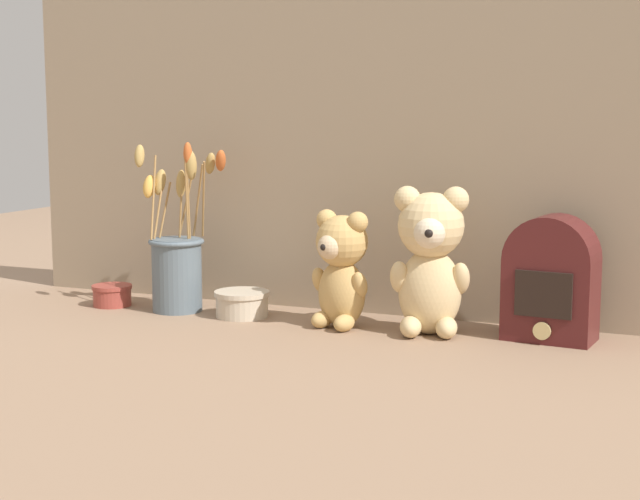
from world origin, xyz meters
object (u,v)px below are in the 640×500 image
object	(u,v)px
flower_vase	(177,260)
decorative_tin_tall	(242,304)
teddy_bear_medium	(341,267)
vintage_radio	(551,279)
decorative_tin_short	(112,295)
teddy_bear_large	(430,258)

from	to	relation	value
flower_vase	decorative_tin_tall	xyz separation A→B (m)	(0.15, -0.00, -0.08)
teddy_bear_medium	vintage_radio	bearing A→B (deg)	7.41
teddy_bear_medium	vintage_radio	distance (m)	0.39
flower_vase	decorative_tin_short	distance (m)	0.18
teddy_bear_large	teddy_bear_medium	size ratio (longest dim) A/B	1.22
teddy_bear_medium	flower_vase	xyz separation A→B (m)	(-0.37, 0.02, -0.01)
decorative_tin_tall	teddy_bear_medium	bearing A→B (deg)	-3.51
decorative_tin_tall	decorative_tin_short	world-z (taller)	decorative_tin_tall
teddy_bear_medium	flower_vase	distance (m)	0.37
vintage_radio	flower_vase	bearing A→B (deg)	-177.41
vintage_radio	decorative_tin_tall	distance (m)	0.62
teddy_bear_medium	flower_vase	size ratio (longest dim) A/B	0.64
teddy_bear_medium	decorative_tin_short	xyz separation A→B (m)	(-0.53, 0.01, -0.10)
teddy_bear_large	teddy_bear_medium	xyz separation A→B (m)	(-0.18, -0.01, -0.03)
teddy_bear_medium	decorative_tin_tall	distance (m)	0.24
teddy_bear_large	decorative_tin_tall	bearing A→B (deg)	179.41
vintage_radio	decorative_tin_short	bearing A→B (deg)	-177.15
teddy_bear_large	decorative_tin_short	distance (m)	0.72
decorative_tin_short	teddy_bear_medium	bearing A→B (deg)	-0.54
flower_vase	decorative_tin_short	bearing A→B (deg)	-175.87
flower_vase	decorative_tin_tall	bearing A→B (deg)	-1.04
flower_vase	vintage_radio	size ratio (longest dim) A/B	1.54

